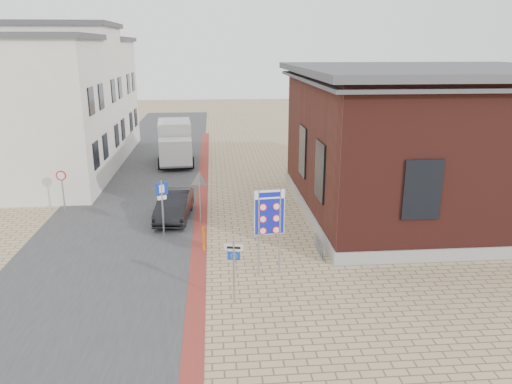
{
  "coord_description": "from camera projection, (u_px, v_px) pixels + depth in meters",
  "views": [
    {
      "loc": [
        -1.34,
        -15.39,
        7.7
      ],
      "look_at": [
        0.28,
        3.24,
        2.2
      ],
      "focal_mm": 35.0,
      "sensor_mm": 36.0,
      "label": 1
    }
  ],
  "objects": [
    {
      "name": "speed_sign",
      "position": [
        62.0,
        185.0,
        23.54
      ],
      "size": [
        0.49,
        0.07,
        2.08
      ],
      "rotation": [
        0.0,
        0.0,
        -0.09
      ],
      "color": "gray",
      "rests_on": "ground"
    },
    {
      "name": "sedan",
      "position": [
        174.0,
        205.0,
        22.94
      ],
      "size": [
        1.68,
        4.01,
        1.29
      ],
      "primitive_type": "imported",
      "rotation": [
        0.0,
        0.0,
        -0.08
      ],
      "color": "black",
      "rests_on": "ground"
    },
    {
      "name": "box_truck",
      "position": [
        175.0,
        142.0,
        33.61
      ],
      "size": [
        2.6,
        5.48,
        2.78
      ],
      "rotation": [
        0.0,
        0.0,
        0.08
      ],
      "color": "slate",
      "rests_on": "ground"
    },
    {
      "name": "townhouse_near",
      "position": [
        30.0,
        115.0,
        26.37
      ],
      "size": [
        7.4,
        6.4,
        8.3
      ],
      "color": "silver",
      "rests_on": "ground"
    },
    {
      "name": "townhouse_far",
      "position": [
        85.0,
        94.0,
        37.84
      ],
      "size": [
        7.4,
        6.4,
        8.3
      ],
      "color": "silver",
      "rests_on": "ground"
    },
    {
      "name": "parking_sign",
      "position": [
        162.0,
        199.0,
        20.54
      ],
      "size": [
        0.5,
        0.24,
        2.41
      ],
      "rotation": [
        0.0,
        0.0,
        0.4
      ],
      "color": "gray",
      "rests_on": "ground"
    },
    {
      "name": "border_sign",
      "position": [
        269.0,
        214.0,
        16.88
      ],
      "size": [
        1.05,
        0.17,
        3.07
      ],
      "rotation": [
        0.0,
        0.0,
        0.11
      ],
      "color": "gray",
      "rests_on": "ground"
    },
    {
      "name": "essen_sign",
      "position": [
        234.0,
        263.0,
        15.1
      ],
      "size": [
        0.57,
        0.15,
        2.11
      ],
      "rotation": [
        0.0,
        0.0,
        -0.2
      ],
      "color": "gray",
      "rests_on": "ground"
    },
    {
      "name": "townhouse_mid",
      "position": [
        61.0,
        96.0,
        31.99
      ],
      "size": [
        7.4,
        6.4,
        9.1
      ],
      "color": "silver",
      "rests_on": "ground"
    },
    {
      "name": "brick_building",
      "position": [
        433.0,
        139.0,
        23.44
      ],
      "size": [
        13.0,
        13.0,
        6.8
      ],
      "color": "gray",
      "rests_on": "ground"
    },
    {
      "name": "curb_strip",
      "position": [
        202.0,
        197.0,
        26.38
      ],
      "size": [
        0.6,
        40.0,
        0.02
      ],
      "primitive_type": "cube",
      "color": "maroon",
      "rests_on": "ground"
    },
    {
      "name": "bike_rack",
      "position": [
        319.0,
        246.0,
        19.24
      ],
      "size": [
        0.08,
        1.8,
        0.6
      ],
      "color": "slate",
      "rests_on": "ground"
    },
    {
      "name": "ground",
      "position": [
        256.0,
        281.0,
        16.99
      ],
      "size": [
        120.0,
        120.0,
        0.0
      ],
      "primitive_type": "plane",
      "color": "tan",
      "rests_on": "ground"
    },
    {
      "name": "yield_sign",
      "position": [
        199.0,
        185.0,
        22.05
      ],
      "size": [
        0.84,
        0.07,
        2.36
      ],
      "rotation": [
        0.0,
        0.0,
        -0.01
      ],
      "color": "gray",
      "rests_on": "ground"
    },
    {
      "name": "bollard",
      "position": [
        204.0,
        239.0,
        19.38
      ],
      "size": [
        0.11,
        0.11,
        0.98
      ],
      "primitive_type": "cylinder",
      "rotation": [
        0.0,
        0.0,
        -0.36
      ],
      "color": "orange",
      "rests_on": "ground"
    },
    {
      "name": "road_strip",
      "position": [
        147.0,
        175.0,
        30.87
      ],
      "size": [
        7.0,
        60.0,
        0.02
      ],
      "primitive_type": "cube",
      "color": "#38383A",
      "rests_on": "ground"
    }
  ]
}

